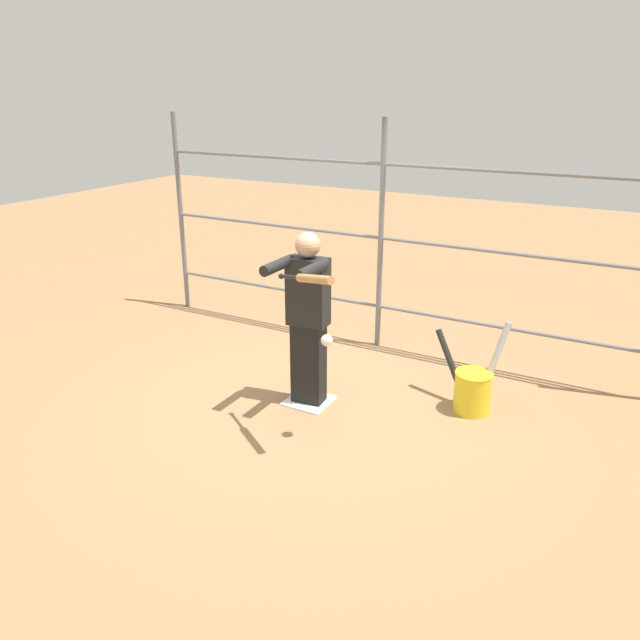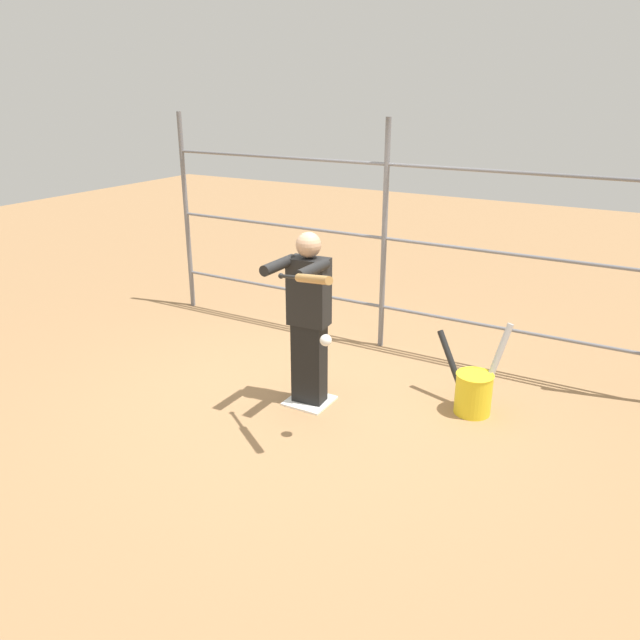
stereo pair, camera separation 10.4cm
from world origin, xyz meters
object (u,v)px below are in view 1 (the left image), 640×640
(softball_in_flight, at_px, (327,340))
(bat_bucket, at_px, (472,389))
(batter, at_px, (307,315))
(baseball_bat_swinging, at_px, (310,279))

(softball_in_flight, xyz_separation_m, bat_bucket, (-0.92, -1.12, -0.70))
(batter, bearing_deg, softball_in_flight, 132.61)
(softball_in_flight, height_order, bat_bucket, softball_in_flight)
(batter, relative_size, bat_bucket, 1.94)
(softball_in_flight, bearing_deg, baseball_bat_swinging, 65.50)
(baseball_bat_swinging, height_order, bat_bucket, baseball_bat_swinging)
(batter, height_order, baseball_bat_swinging, batter)
(batter, xyz_separation_m, bat_bucket, (-1.40, -0.60, -0.67))
(softball_in_flight, distance_m, bat_bucket, 1.61)
(batter, bearing_deg, bat_bucket, -156.71)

